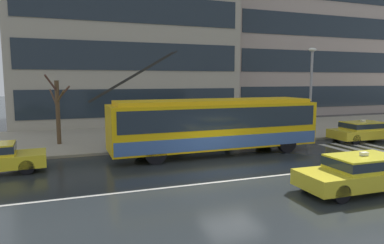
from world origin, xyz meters
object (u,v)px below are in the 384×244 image
(pedestrian_approaching_curb, at_px, (142,118))
(street_lamp, at_px, (311,84))
(taxi_ahead_of_bus, at_px, (364,130))
(pedestrian_walking_past, at_px, (229,116))
(taxi_oncoming_near, at_px, (361,171))
(pedestrian_at_shelter, at_px, (173,116))
(bus_shelter, at_px, (163,112))
(street_tree_bare, at_px, (58,108))
(trolleybus, at_px, (215,124))

(pedestrian_approaching_curb, relative_size, street_lamp, 0.33)
(taxi_ahead_of_bus, relative_size, pedestrian_walking_past, 2.28)
(taxi_ahead_of_bus, height_order, street_lamp, street_lamp)
(taxi_oncoming_near, height_order, pedestrian_approaching_curb, pedestrian_approaching_curb)
(pedestrian_at_shelter, bearing_deg, bus_shelter, -171.77)
(street_tree_bare, bearing_deg, bus_shelter, -16.92)
(street_lamp, bearing_deg, taxi_ahead_of_bus, -37.23)
(pedestrian_at_shelter, bearing_deg, street_tree_bare, 165.32)
(pedestrian_approaching_curb, xyz_separation_m, street_tree_bare, (-4.62, 1.95, 0.57))
(pedestrian_approaching_curb, distance_m, street_tree_bare, 5.05)
(taxi_oncoming_near, distance_m, street_tree_bare, 16.17)
(trolleybus, relative_size, street_lamp, 2.04)
(pedestrian_approaching_curb, xyz_separation_m, street_lamp, (11.18, -0.78, 1.96))
(bus_shelter, distance_m, pedestrian_at_shelter, 0.69)
(pedestrian_walking_past, height_order, street_lamp, street_lamp)
(taxi_ahead_of_bus, bearing_deg, pedestrian_walking_past, 167.99)
(taxi_ahead_of_bus, bearing_deg, street_lamp, 142.77)
(pedestrian_approaching_curb, relative_size, pedestrian_walking_past, 0.97)
(trolleybus, relative_size, bus_shelter, 2.88)
(pedestrian_at_shelter, bearing_deg, pedestrian_approaching_curb, -173.03)
(taxi_oncoming_near, bearing_deg, pedestrian_approaching_curb, 118.67)
(street_lamp, bearing_deg, pedestrian_approaching_curb, 176.00)
(taxi_ahead_of_bus, distance_m, street_tree_bare, 19.12)
(trolleybus, xyz_separation_m, street_tree_bare, (-7.92, 4.98, 0.68))
(taxi_ahead_of_bus, distance_m, pedestrian_walking_past, 8.95)
(pedestrian_at_shelter, xyz_separation_m, street_tree_bare, (-6.55, 1.72, 0.54))
(bus_shelter, relative_size, pedestrian_at_shelter, 2.12)
(bus_shelter, height_order, pedestrian_walking_past, bus_shelter)
(trolleybus, relative_size, pedestrian_walking_past, 5.99)
(street_lamp, relative_size, street_tree_bare, 1.44)
(taxi_oncoming_near, distance_m, pedestrian_approaching_curb, 11.90)
(pedestrian_at_shelter, height_order, pedestrian_approaching_curb, pedestrian_at_shelter)
(taxi_oncoming_near, distance_m, street_lamp, 11.47)
(pedestrian_approaching_curb, bearing_deg, taxi_ahead_of_bus, -11.43)
(taxi_ahead_of_bus, bearing_deg, bus_shelter, 166.76)
(bus_shelter, height_order, street_tree_bare, street_tree_bare)
(bus_shelter, bearing_deg, pedestrian_approaching_curb, -173.62)
(street_lamp, bearing_deg, trolleybus, -164.07)
(pedestrian_approaching_curb, height_order, street_lamp, street_lamp)
(pedestrian_approaching_curb, xyz_separation_m, pedestrian_walking_past, (5.15, -0.95, 0.05))
(pedestrian_approaching_curb, bearing_deg, taxi_oncoming_near, -61.33)
(bus_shelter, relative_size, pedestrian_approaching_curb, 2.14)
(taxi_oncoming_near, bearing_deg, street_tree_bare, 129.83)
(bus_shelter, bearing_deg, street_lamp, -5.37)
(trolleybus, xyz_separation_m, bus_shelter, (-1.99, 3.18, 0.44))
(taxi_oncoming_near, xyz_separation_m, street_tree_bare, (-10.31, 12.35, 1.57))
(taxi_oncoming_near, height_order, bus_shelter, bus_shelter)
(bus_shelter, xyz_separation_m, street_tree_bare, (-5.94, 1.81, 0.24))
(taxi_ahead_of_bus, xyz_separation_m, street_tree_bare, (-18.46, 4.75, 1.57))
(trolleybus, relative_size, street_tree_bare, 2.93)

